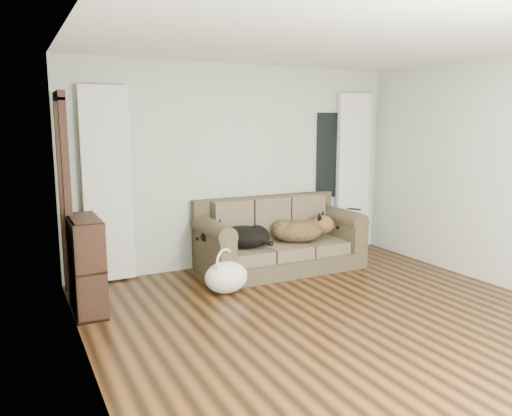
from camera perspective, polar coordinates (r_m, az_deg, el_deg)
name	(u,v)px	position (r m, az deg, el deg)	size (l,w,h in m)	color
floor	(354,329)	(4.76, 11.15, -13.44)	(5.00, 5.00, 0.00)	black
ceiling	(365,31)	(4.45, 12.30, 19.14)	(5.00, 5.00, 0.00)	white
wall_back	(239,166)	(6.55, -1.99, 4.82)	(4.50, 0.04, 2.60)	#ABB7A4
wall_left	(89,207)	(3.51, -18.55, 0.12)	(0.04, 5.00, 2.60)	#ABB7A4
curtain_left	(107,185)	(5.98, -16.63, 2.52)	(0.55, 0.08, 2.25)	silver
curtain_right	(353,172)	(7.43, 11.03, 4.05)	(0.55, 0.08, 2.25)	silver
window_pane	(332,155)	(7.24, 8.65, 5.97)	(0.50, 0.03, 1.20)	black
door_casing	(65,201)	(5.57, -20.96, 0.73)	(0.07, 0.60, 2.10)	black
sofa	(281,235)	(6.37, 2.82, -3.07)	(2.05, 0.88, 0.84)	#2D2B1C
dog_black_lab	(240,237)	(6.10, -1.81, -3.35)	(0.65, 0.46, 0.28)	black
dog_shepherd	(300,231)	(6.44, 5.01, -2.58)	(0.69, 0.49, 0.30)	black
tv_remote	(354,209)	(6.73, 11.16, -0.12)	(0.04, 0.16, 0.02)	black
tote_bag	(226,279)	(5.56, -3.42, -8.07)	(0.49, 0.38, 0.35)	silver
bookshelf	(86,262)	(5.23, -18.87, -5.84)	(0.28, 0.76, 0.94)	black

